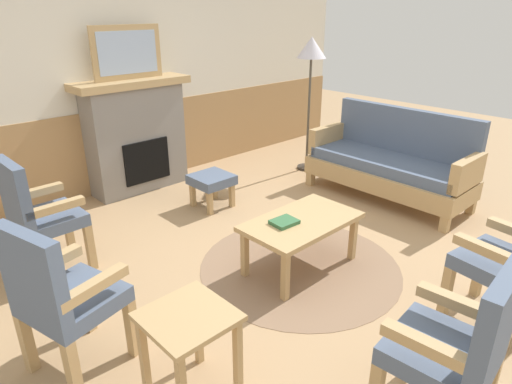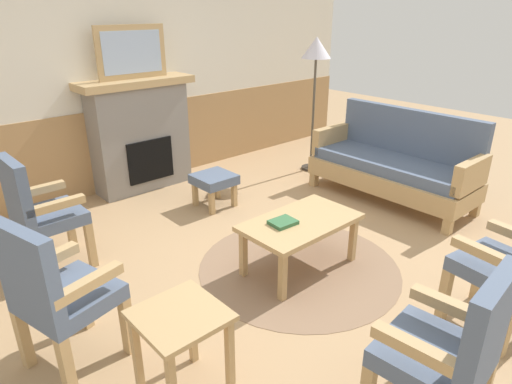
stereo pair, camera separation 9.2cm
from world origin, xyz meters
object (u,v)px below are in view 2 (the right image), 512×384
object	(u,v)px
framed_picture	(132,52)
book_on_table	(283,222)
floor_lamp_by_couch	(316,56)
side_table	(181,331)
armchair_by_window_left	(38,209)
armchair_front_left	(451,349)
couch	(394,165)
footstool	(214,181)
fireplace	(140,134)
armchair_near_fireplace	(56,290)
coffee_table	(301,226)

from	to	relation	value
framed_picture	book_on_table	world-z (taller)	framed_picture
book_on_table	floor_lamp_by_couch	world-z (taller)	floor_lamp_by_couch
side_table	floor_lamp_by_couch	size ratio (longest dim) A/B	0.33
armchair_by_window_left	armchair_front_left	size ratio (longest dim) A/B	1.00
couch	armchair_front_left	world-z (taller)	same
couch	armchair_front_left	xyz separation A→B (m)	(-2.47, -1.82, 0.14)
footstool	side_table	world-z (taller)	side_table
fireplace	side_table	xyz separation A→B (m)	(-1.38, -2.94, -0.22)
book_on_table	floor_lamp_by_couch	bearing A→B (deg)	36.30
book_on_table	armchair_near_fireplace	xyz separation A→B (m)	(-1.68, 0.14, 0.08)
coffee_table	armchair_by_window_left	xyz separation A→B (m)	(-1.55, 1.37, 0.15)
coffee_table	book_on_table	world-z (taller)	book_on_table
fireplace	footstool	distance (m)	1.11
book_on_table	framed_picture	bearing A→B (deg)	87.60
armchair_by_window_left	book_on_table	bearing A→B (deg)	-43.67
framed_picture	footstool	world-z (taller)	framed_picture
footstool	coffee_table	bearing A→B (deg)	-98.96
side_table	armchair_by_window_left	bearing A→B (deg)	93.58
fireplace	couch	bearing A→B (deg)	-48.95
footstool	armchair_near_fireplace	xyz separation A→B (m)	(-2.07, -1.28, 0.25)
floor_lamp_by_couch	side_table	bearing A→B (deg)	-148.73
fireplace	coffee_table	size ratio (longest dim) A/B	1.35
floor_lamp_by_couch	coffee_table	bearing A→B (deg)	-140.69
coffee_table	armchair_front_left	size ratio (longest dim) A/B	0.98
coffee_table	side_table	xyz separation A→B (m)	(-1.43, -0.47, 0.05)
coffee_table	side_table	distance (m)	1.51
fireplace	armchair_by_window_left	xyz separation A→B (m)	(-1.49, -1.10, -0.11)
framed_picture	coffee_table	bearing A→B (deg)	-88.71
book_on_table	armchair_near_fireplace	bearing A→B (deg)	175.34
side_table	couch	bearing A→B (deg)	13.15
couch	armchair_by_window_left	world-z (taller)	same
armchair_near_fireplace	couch	bearing A→B (deg)	1.79
couch	coffee_table	world-z (taller)	couch
fireplace	framed_picture	size ratio (longest dim) A/B	1.62
fireplace	armchair_near_fireplace	size ratio (longest dim) A/B	1.33
couch	floor_lamp_by_couch	distance (m)	1.65
armchair_front_left	framed_picture	bearing A→B (deg)	81.84
fireplace	armchair_by_window_left	bearing A→B (deg)	-143.70
fireplace	coffee_table	distance (m)	2.49
couch	armchair_by_window_left	size ratio (longest dim) A/B	1.84
coffee_table	armchair_near_fireplace	bearing A→B (deg)	174.34
framed_picture	armchair_near_fireplace	world-z (taller)	framed_picture
couch	coffee_table	bearing A→B (deg)	-170.83
coffee_table	side_table	bearing A→B (deg)	-161.95
book_on_table	armchair_front_left	distance (m)	1.64
footstool	armchair_by_window_left	world-z (taller)	armchair_by_window_left
floor_lamp_by_couch	footstool	bearing A→B (deg)	-176.61
armchair_near_fireplace	book_on_table	bearing A→B (deg)	-4.66
floor_lamp_by_couch	fireplace	bearing A→B (deg)	155.17
armchair_near_fireplace	side_table	size ratio (longest dim) A/B	1.78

